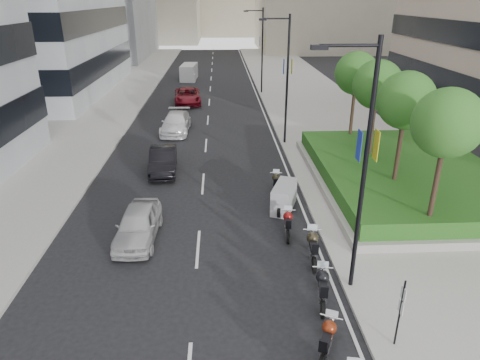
{
  "coord_description": "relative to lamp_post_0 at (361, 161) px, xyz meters",
  "views": [
    {
      "loc": [
        -0.45,
        -11.89,
        10.0
      ],
      "look_at": [
        0.46,
        6.75,
        2.0
      ],
      "focal_mm": 32.0,
      "sensor_mm": 36.0,
      "label": 1
    }
  ],
  "objects": [
    {
      "name": "car_c",
      "position": [
        -8.1,
        20.51,
        -4.32
      ],
      "size": [
        2.31,
        5.25,
        1.5
      ],
      "primitive_type": "imported",
      "rotation": [
        0.0,
        0.0,
        -0.04
      ],
      "color": "silver",
      "rests_on": "ground"
    },
    {
      "name": "motorcycle_4",
      "position": [
        -1.6,
        4.02,
        -4.52
      ],
      "size": [
        0.68,
        2.05,
        1.02
      ],
      "rotation": [
        0.0,
        0.0,
        1.45
      ],
      "color": "black",
      "rests_on": "ground"
    },
    {
      "name": "lamp_post_2",
      "position": [
        0.0,
        35.0,
        0.0
      ],
      "size": [
        2.34,
        0.45,
        9.0
      ],
      "color": "black",
      "rests_on": "ground"
    },
    {
      "name": "lamp_post_1",
      "position": [
        0.0,
        17.0,
        0.0
      ],
      "size": [
        2.34,
        0.45,
        9.0
      ],
      "color": "black",
      "rests_on": "ground"
    },
    {
      "name": "motorcycle_3",
      "position": [
        -0.9,
        1.92,
        -4.46
      ],
      "size": [
        0.77,
        2.29,
        1.14
      ],
      "rotation": [
        0.0,
        0.0,
        1.46
      ],
      "color": "black",
      "rests_on": "ground"
    },
    {
      "name": "tree_2",
      "position": [
        4.36,
        11.0,
        0.36
      ],
      "size": [
        2.8,
        2.8,
        6.3
      ],
      "color": "#332319",
      "rests_on": "planter"
    },
    {
      "name": "motorcycle_2",
      "position": [
        -1.09,
        -0.7,
        -4.47
      ],
      "size": [
        0.74,
        2.21,
        1.11
      ],
      "rotation": [
        0.0,
        0.0,
        1.39
      ],
      "color": "black",
      "rests_on": "ground"
    },
    {
      "name": "tree_3",
      "position": [
        4.36,
        15.0,
        0.36
      ],
      "size": [
        2.8,
        2.8,
        6.3
      ],
      "color": "#332319",
      "rests_on": "planter"
    },
    {
      "name": "planter",
      "position": [
        5.86,
        9.0,
        -4.72
      ],
      "size": [
        10.0,
        14.0,
        0.4
      ],
      "primitive_type": "cube",
      "color": "gray",
      "rests_on": "sidewalk_right"
    },
    {
      "name": "car_d",
      "position": [
        -7.82,
        30.58,
        -4.3
      ],
      "size": [
        3.01,
        5.73,
        1.54
      ],
      "primitive_type": "imported",
      "rotation": [
        0.0,
        0.0,
        0.08
      ],
      "color": "maroon",
      "rests_on": "ground"
    },
    {
      "name": "motorcycle_6",
      "position": [
        -1.56,
        8.66,
        -4.54
      ],
      "size": [
        0.66,
        1.97,
        0.98
      ],
      "rotation": [
        0.0,
        0.0,
        1.42
      ],
      "color": "black",
      "rests_on": "ground"
    },
    {
      "name": "sidewalk_left",
      "position": [
        -16.14,
        29.0,
        -4.99
      ],
      "size": [
        8.0,
        100.0,
        0.15
      ],
      "primitive_type": "cube",
      "color": "#9E9B93",
      "rests_on": "ground"
    },
    {
      "name": "car_a",
      "position": [
        -8.31,
        3.95,
        -4.34
      ],
      "size": [
        1.84,
        4.33,
        1.46
      ],
      "primitive_type": "imported",
      "rotation": [
        0.0,
        0.0,
        -0.03
      ],
      "color": "#B1B1B3",
      "rests_on": "ground"
    },
    {
      "name": "lane_edge",
      "position": [
        -0.44,
        29.0,
        -5.06
      ],
      "size": [
        0.12,
        100.0,
        0.01
      ],
      "primitive_type": "cube",
      "color": "silver",
      "rests_on": "ground"
    },
    {
      "name": "sidewalk_right",
      "position": [
        4.86,
        29.0,
        -4.99
      ],
      "size": [
        10.0,
        100.0,
        0.15
      ],
      "primitive_type": "cube",
      "color": "#9E9B93",
      "rests_on": "ground"
    },
    {
      "name": "motorcycle_1",
      "position": [
        -1.5,
        -3.12,
        -4.51
      ],
      "size": [
        1.03,
        1.94,
        1.04
      ],
      "rotation": [
        0.0,
        0.0,
        1.14
      ],
      "color": "black",
      "rests_on": "ground"
    },
    {
      "name": "motorcycle_5",
      "position": [
        -1.42,
        6.52,
        -4.39
      ],
      "size": [
        1.62,
        2.42,
        1.36
      ],
      "rotation": [
        0.0,
        0.0,
        1.22
      ],
      "color": "black",
      "rests_on": "ground"
    },
    {
      "name": "lane_centre",
      "position": [
        -5.64,
        29.0,
        -5.06
      ],
      "size": [
        0.12,
        100.0,
        0.01
      ],
      "primitive_type": "cube",
      "color": "silver",
      "rests_on": "ground"
    },
    {
      "name": "hedge",
      "position": [
        5.86,
        9.0,
        -4.12
      ],
      "size": [
        9.4,
        13.4,
        0.8
      ],
      "primitive_type": "cube",
      "color": "#174914",
      "rests_on": "planter"
    },
    {
      "name": "delivery_van",
      "position": [
        -8.5,
        44.03,
        -4.15
      ],
      "size": [
        2.14,
        4.79,
        1.96
      ],
      "rotation": [
        0.0,
        0.0,
        -0.08
      ],
      "color": "silver",
      "rests_on": "ground"
    },
    {
      "name": "tree_0",
      "position": [
        4.36,
        3.0,
        0.36
      ],
      "size": [
        2.8,
        2.8,
        6.3
      ],
      "color": "#332319",
      "rests_on": "planter"
    },
    {
      "name": "tree_1",
      "position": [
        4.36,
        7.0,
        0.36
      ],
      "size": [
        2.8,
        2.8,
        6.3
      ],
      "color": "#332319",
      "rests_on": "planter"
    },
    {
      "name": "lamp_post_0",
      "position": [
        0.0,
        0.0,
        0.0
      ],
      "size": [
        2.34,
        0.45,
        9.0
      ],
      "color": "black",
      "rests_on": "ground"
    },
    {
      "name": "ground",
      "position": [
        -4.14,
        -1.0,
        -5.07
      ],
      "size": [
        160.0,
        160.0,
        0.0
      ],
      "primitive_type": "plane",
      "color": "black",
      "rests_on": "ground"
    },
    {
      "name": "parking_sign",
      "position": [
        0.66,
        -3.0,
        -3.61
      ],
      "size": [
        0.06,
        0.32,
        2.5
      ],
      "color": "black",
      "rests_on": "ground"
    },
    {
      "name": "car_b",
      "position": [
        -8.14,
        12.04,
        -4.33
      ],
      "size": [
        1.85,
        4.57,
        1.47
      ],
      "primitive_type": "imported",
      "rotation": [
        0.0,
        0.0,
        0.07
      ],
      "color": "black",
      "rests_on": "ground"
    }
  ]
}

